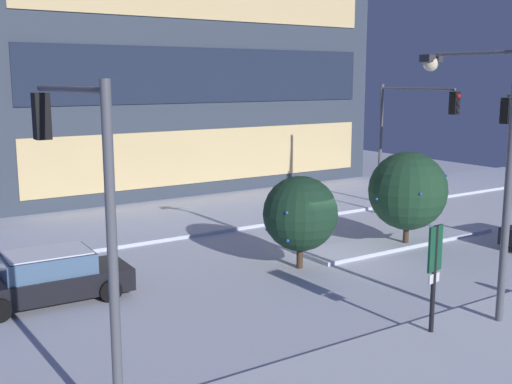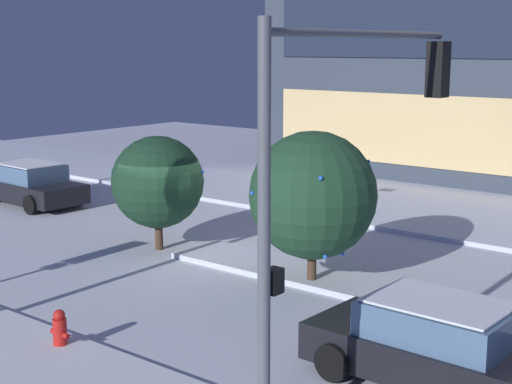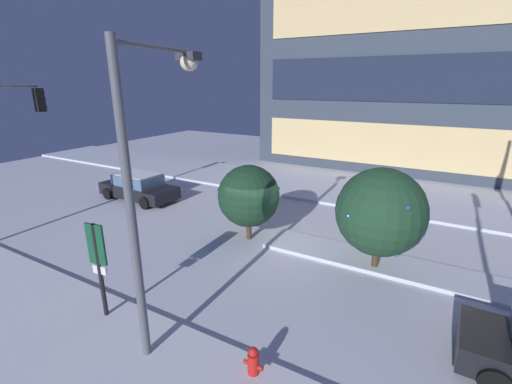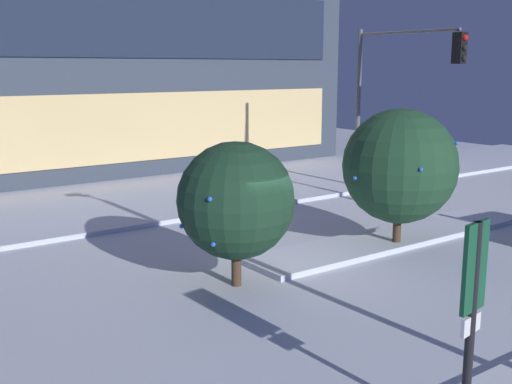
% 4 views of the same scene
% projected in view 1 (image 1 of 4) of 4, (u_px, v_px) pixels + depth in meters
% --- Properties ---
extents(ground, '(52.00, 52.00, 0.00)m').
position_uv_depth(ground, '(318.00, 264.00, 22.02)').
color(ground, silver).
extents(curb_strip_far, '(52.00, 5.20, 0.14)m').
position_uv_depth(curb_strip_far, '(203.00, 219.00, 28.85)').
color(curb_strip_far, silver).
rests_on(curb_strip_far, ground).
extents(median_strip, '(9.00, 1.80, 0.14)m').
position_uv_depth(median_strip, '(401.00, 241.00, 24.91)').
color(median_strip, silver).
rests_on(median_strip, ground).
extents(car_far, '(4.78, 2.25, 1.49)m').
position_uv_depth(car_far, '(48.00, 278.00, 18.24)').
color(car_far, black).
rests_on(car_far, ground).
extents(traffic_light_corner_far_right, '(0.32, 4.86, 6.13)m').
position_uv_depth(traffic_light_corner_far_right, '(410.00, 123.00, 30.11)').
color(traffic_light_corner_far_right, '#565960').
rests_on(traffic_light_corner_far_right, ground).
extents(traffic_light_corner_near_left, '(0.32, 4.31, 6.42)m').
position_uv_depth(traffic_light_corner_near_left, '(78.00, 184.00, 11.83)').
color(traffic_light_corner_near_left, '#565960').
rests_on(traffic_light_corner_near_left, ground).
extents(street_lamp_arched, '(0.66, 2.79, 7.20)m').
position_uv_depth(street_lamp_arched, '(483.00, 144.00, 16.33)').
color(street_lamp_arched, '#565960').
rests_on(street_lamp_arched, ground).
extents(parking_info_sign, '(0.55, 0.15, 2.87)m').
position_uv_depth(parking_info_sign, '(434.00, 267.00, 15.52)').
color(parking_info_sign, black).
rests_on(parking_info_sign, ground).
extents(decorated_tree_median, '(2.55, 2.56, 3.19)m').
position_uv_depth(decorated_tree_median, '(300.00, 214.00, 21.25)').
color(decorated_tree_median, '#473323').
rests_on(decorated_tree_median, ground).
extents(decorated_tree_left_of_median, '(3.05, 3.06, 3.69)m').
position_uv_depth(decorated_tree_left_of_median, '(408.00, 191.00, 24.01)').
color(decorated_tree_left_of_median, '#473323').
rests_on(decorated_tree_left_of_median, ground).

